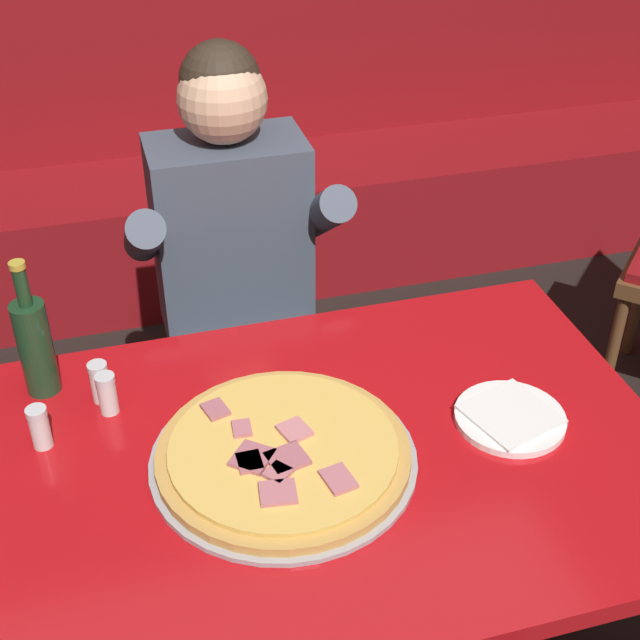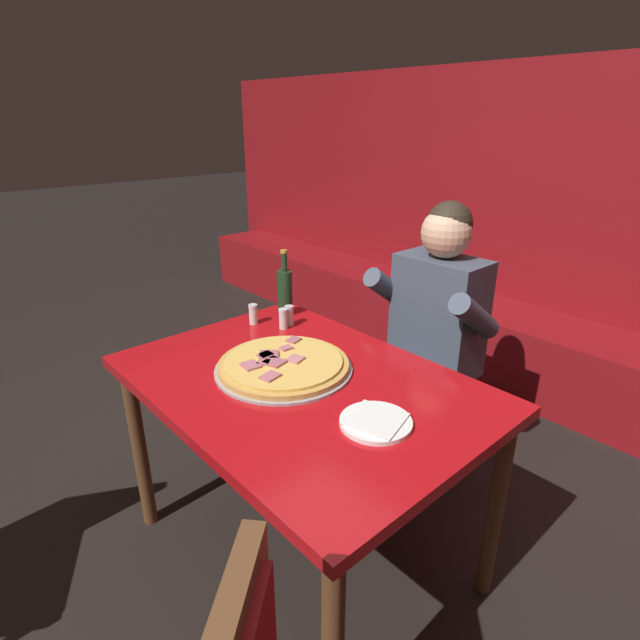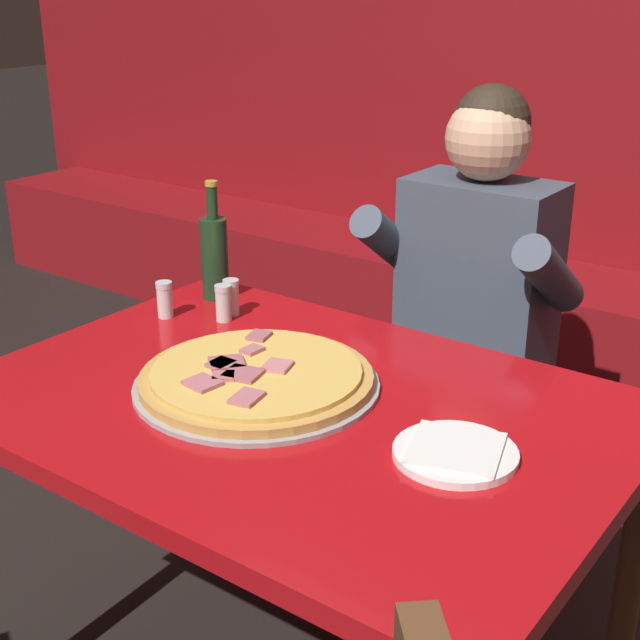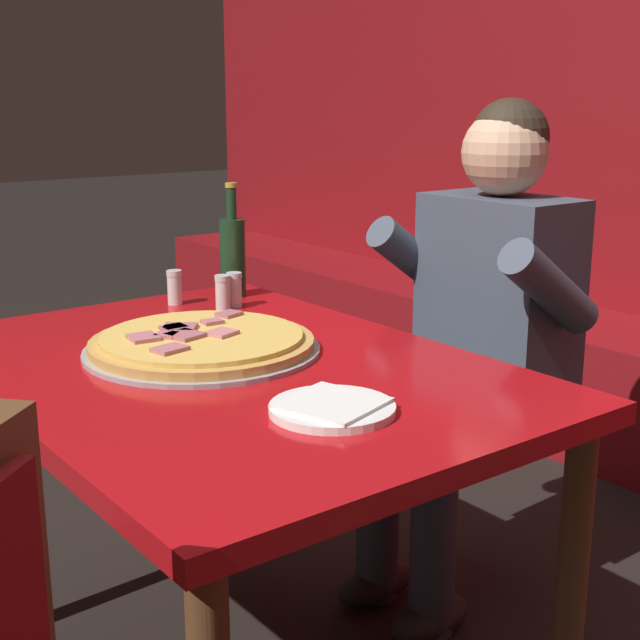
{
  "view_description": "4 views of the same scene",
  "coord_description": "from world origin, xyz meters",
  "px_view_note": "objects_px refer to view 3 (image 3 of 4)",
  "views": [
    {
      "loc": [
        -0.35,
        -1.14,
        1.89
      ],
      "look_at": [
        0.03,
        0.19,
        0.93
      ],
      "focal_mm": 50.0,
      "sensor_mm": 36.0,
      "label": 1
    },
    {
      "loc": [
        1.14,
        -0.94,
        1.6
      ],
      "look_at": [
        -0.17,
        0.24,
        0.87
      ],
      "focal_mm": 28.0,
      "sensor_mm": 36.0,
      "label": 2
    },
    {
      "loc": [
        0.93,
        -1.19,
        1.53
      ],
      "look_at": [
        -0.19,
        0.34,
        0.78
      ],
      "focal_mm": 50.0,
      "sensor_mm": 36.0,
      "label": 3
    },
    {
      "loc": [
        1.43,
        -0.86,
        1.28
      ],
      "look_at": [
        -0.02,
        0.25,
        0.82
      ],
      "focal_mm": 50.0,
      "sensor_mm": 36.0,
      "label": 4
    }
  ],
  "objects_px": {
    "shaker_red_pepper_flakes": "(231,299)",
    "shaker_oregano": "(165,301)",
    "plate_white_paper": "(455,453)",
    "diner_seated_blue_shirt": "(461,316)",
    "main_dining_table": "(295,441)",
    "shaker_parmesan": "(223,305)",
    "beer_bottle": "(214,255)",
    "pizza": "(256,379)"
  },
  "relations": [
    {
      "from": "shaker_red_pepper_flakes",
      "to": "shaker_oregano",
      "type": "height_order",
      "value": "same"
    },
    {
      "from": "plate_white_paper",
      "to": "diner_seated_blue_shirt",
      "type": "bearing_deg",
      "value": 116.86
    },
    {
      "from": "main_dining_table",
      "to": "shaker_parmesan",
      "type": "height_order",
      "value": "shaker_parmesan"
    },
    {
      "from": "main_dining_table",
      "to": "beer_bottle",
      "type": "relative_size",
      "value": 4.25
    },
    {
      "from": "shaker_oregano",
      "to": "diner_seated_blue_shirt",
      "type": "bearing_deg",
      "value": 49.98
    },
    {
      "from": "plate_white_paper",
      "to": "main_dining_table",
      "type": "bearing_deg",
      "value": 178.54
    },
    {
      "from": "plate_white_paper",
      "to": "diner_seated_blue_shirt",
      "type": "xyz_separation_m",
      "value": [
        -0.37,
        0.74,
        -0.08
      ]
    },
    {
      "from": "shaker_red_pepper_flakes",
      "to": "shaker_parmesan",
      "type": "bearing_deg",
      "value": -74.49
    },
    {
      "from": "diner_seated_blue_shirt",
      "to": "plate_white_paper",
      "type": "bearing_deg",
      "value": -63.14
    },
    {
      "from": "shaker_oregano",
      "to": "beer_bottle",
      "type": "bearing_deg",
      "value": 87.86
    },
    {
      "from": "plate_white_paper",
      "to": "shaker_red_pepper_flakes",
      "type": "height_order",
      "value": "shaker_red_pepper_flakes"
    },
    {
      "from": "main_dining_table",
      "to": "plate_white_paper",
      "type": "bearing_deg",
      "value": -1.46
    },
    {
      "from": "beer_bottle",
      "to": "shaker_oregano",
      "type": "height_order",
      "value": "beer_bottle"
    },
    {
      "from": "pizza",
      "to": "shaker_red_pepper_flakes",
      "type": "distance_m",
      "value": 0.4
    },
    {
      "from": "shaker_oregano",
      "to": "diner_seated_blue_shirt",
      "type": "relative_size",
      "value": 0.07
    },
    {
      "from": "beer_bottle",
      "to": "main_dining_table",
      "type": "bearing_deg",
      "value": -33.38
    },
    {
      "from": "shaker_red_pepper_flakes",
      "to": "diner_seated_blue_shirt",
      "type": "bearing_deg",
      "value": 52.04
    },
    {
      "from": "shaker_parmesan",
      "to": "shaker_oregano",
      "type": "bearing_deg",
      "value": -153.19
    },
    {
      "from": "pizza",
      "to": "shaker_oregano",
      "type": "distance_m",
      "value": 0.44
    },
    {
      "from": "plate_white_paper",
      "to": "shaker_red_pepper_flakes",
      "type": "relative_size",
      "value": 2.44
    },
    {
      "from": "pizza",
      "to": "beer_bottle",
      "type": "relative_size",
      "value": 1.64
    },
    {
      "from": "shaker_parmesan",
      "to": "diner_seated_blue_shirt",
      "type": "relative_size",
      "value": 0.07
    },
    {
      "from": "main_dining_table",
      "to": "pizza",
      "type": "xyz_separation_m",
      "value": [
        -0.09,
        -0.0,
        0.11
      ]
    },
    {
      "from": "shaker_oregano",
      "to": "main_dining_table",
      "type": "bearing_deg",
      "value": -17.71
    },
    {
      "from": "main_dining_table",
      "to": "diner_seated_blue_shirt",
      "type": "height_order",
      "value": "diner_seated_blue_shirt"
    },
    {
      "from": "shaker_parmesan",
      "to": "diner_seated_blue_shirt",
      "type": "distance_m",
      "value": 0.62
    },
    {
      "from": "shaker_parmesan",
      "to": "plate_white_paper",
      "type": "bearing_deg",
      "value": -17.84
    },
    {
      "from": "diner_seated_blue_shirt",
      "to": "shaker_red_pepper_flakes",
      "type": "bearing_deg",
      "value": -127.96
    },
    {
      "from": "diner_seated_blue_shirt",
      "to": "main_dining_table",
      "type": "bearing_deg",
      "value": -87.77
    },
    {
      "from": "shaker_oregano",
      "to": "diner_seated_blue_shirt",
      "type": "distance_m",
      "value": 0.75
    },
    {
      "from": "beer_bottle",
      "to": "diner_seated_blue_shirt",
      "type": "height_order",
      "value": "diner_seated_blue_shirt"
    },
    {
      "from": "beer_bottle",
      "to": "shaker_red_pepper_flakes",
      "type": "xyz_separation_m",
      "value": [
        0.11,
        -0.06,
        -0.07
      ]
    },
    {
      "from": "shaker_parmesan",
      "to": "diner_seated_blue_shirt",
      "type": "bearing_deg",
      "value": 55.13
    },
    {
      "from": "pizza",
      "to": "plate_white_paper",
      "type": "bearing_deg",
      "value": -1.06
    },
    {
      "from": "pizza",
      "to": "shaker_red_pepper_flakes",
      "type": "relative_size",
      "value": 5.57
    },
    {
      "from": "pizza",
      "to": "diner_seated_blue_shirt",
      "type": "height_order",
      "value": "diner_seated_blue_shirt"
    },
    {
      "from": "main_dining_table",
      "to": "shaker_parmesan",
      "type": "xyz_separation_m",
      "value": [
        -0.38,
        0.22,
        0.13
      ]
    },
    {
      "from": "plate_white_paper",
      "to": "beer_bottle",
      "type": "relative_size",
      "value": 0.72
    },
    {
      "from": "shaker_red_pepper_flakes",
      "to": "shaker_oregano",
      "type": "distance_m",
      "value": 0.15
    },
    {
      "from": "shaker_parmesan",
      "to": "diner_seated_blue_shirt",
      "type": "height_order",
      "value": "diner_seated_blue_shirt"
    },
    {
      "from": "shaker_oregano",
      "to": "diner_seated_blue_shirt",
      "type": "height_order",
      "value": "diner_seated_blue_shirt"
    },
    {
      "from": "diner_seated_blue_shirt",
      "to": "beer_bottle",
      "type": "bearing_deg",
      "value": -139.6
    }
  ]
}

